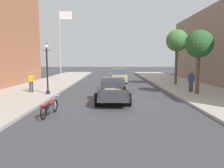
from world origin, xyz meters
TOP-DOWN VIEW (x-y plane):
  - ground_plane at (0.00, 0.00)m, footprint 140.00×140.00m
  - sidewalk_left at (-7.25, 0.00)m, footprint 5.50×64.00m
  - hotrod_truck_gunmetal at (-0.18, 0.66)m, footprint 2.22×4.96m
  - motorcycle_parked at (-3.31, -3.06)m, footprint 0.62×2.12m
  - car_background_tan at (0.55, 12.47)m, footprint 2.04×4.38m
  - pedestrian_sidewalk_left at (-6.72, 3.57)m, footprint 0.53×0.22m
  - pedestrian_sidewalk_right at (6.22, 3.83)m, footprint 0.53×0.22m
  - street_lamp_near at (-5.12, 2.66)m, footprint 0.50×0.32m
  - flagpole at (-6.87, 15.08)m, footprint 1.74×0.16m
  - street_tree_nearest at (6.30, 2.78)m, footprint 2.08×2.08m
  - street_tree_second at (6.57, 9.19)m, footprint 2.26×2.26m

SIDE VIEW (x-z plane):
  - ground_plane at x=0.00m, z-range 0.00..0.00m
  - sidewalk_left at x=-7.25m, z-range 0.00..0.15m
  - motorcycle_parked at x=-3.31m, z-range -0.02..0.91m
  - hotrod_truck_gunmetal at x=-0.18m, z-range -0.04..1.54m
  - car_background_tan at x=0.55m, z-range -0.06..1.59m
  - pedestrian_sidewalk_left at x=-6.72m, z-range 0.26..1.91m
  - pedestrian_sidewalk_right at x=6.22m, z-range 0.26..1.91m
  - street_lamp_near at x=-5.12m, z-range 0.46..4.31m
  - street_tree_nearest at x=6.30m, z-range 1.47..6.29m
  - street_tree_second at x=6.57m, z-range 1.83..7.56m
  - flagpole at x=-6.87m, z-range 1.19..10.35m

